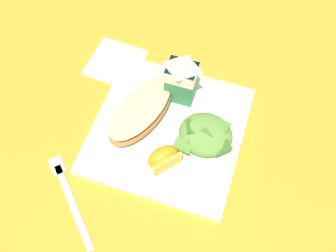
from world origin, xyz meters
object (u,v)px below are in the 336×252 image
white_plate (168,130)px  paper_napkin (115,62)px  green_salad_pile (205,136)px  metal_fork (68,193)px  milk_carton (182,78)px  orange_wedge_front (164,158)px  cheesy_pizza_bread (141,111)px

white_plate → paper_napkin: size_ratio=2.55×
green_salad_pile → metal_fork: size_ratio=0.71×
milk_carton → metal_fork: 0.29m
green_salad_pile → paper_napkin: bearing=150.9°
orange_wedge_front → metal_fork: bearing=-143.9°
white_plate → orange_wedge_front: (0.01, -0.07, 0.03)m
orange_wedge_front → green_salad_pile: bearing=47.7°
green_salad_pile → orange_wedge_front: bearing=-132.3°
white_plate → milk_carton: 0.10m
green_salad_pile → paper_napkin: green_salad_pile is taller
white_plate → orange_wedge_front: bearing=-78.1°
cheesy_pizza_bread → orange_wedge_front: (0.07, -0.08, 0.00)m
milk_carton → orange_wedge_front: (0.01, -0.15, -0.04)m
white_plate → milk_carton: (0.00, 0.08, 0.07)m
cheesy_pizza_bread → milk_carton: size_ratio=1.69×
milk_carton → green_salad_pile: bearing=-49.6°
metal_fork → orange_wedge_front: bearing=36.1°
milk_carton → metal_fork: milk_carton is taller
green_salad_pile → orange_wedge_front: green_salad_pile is taller
orange_wedge_front → paper_napkin: 0.27m
milk_carton → orange_wedge_front: size_ratio=1.59×
green_salad_pile → paper_napkin: (-0.23, 0.13, -0.03)m
green_salad_pile → metal_fork: green_salad_pile is taller
paper_napkin → cheesy_pizza_bread: bearing=-48.1°
white_plate → cheesy_pizza_bread: size_ratio=1.51×
milk_carton → paper_napkin: (-0.16, 0.05, -0.07)m
cheesy_pizza_bread → metal_fork: 0.20m
orange_wedge_front → paper_napkin: bearing=132.2°
milk_carton → paper_napkin: bearing=164.2°
green_salad_pile → milk_carton: milk_carton is taller
cheesy_pizza_bread → orange_wedge_front: orange_wedge_front is taller
cheesy_pizza_bread → metal_fork: bearing=-111.6°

